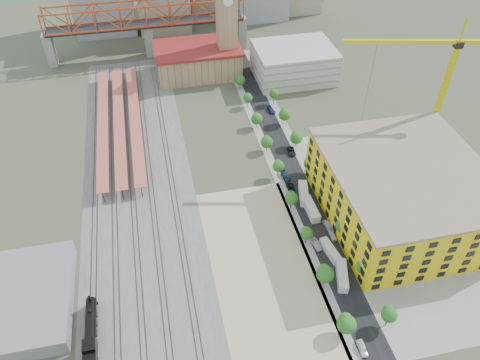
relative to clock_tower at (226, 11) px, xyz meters
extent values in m
plane|color=#474C38|center=(-8.00, -79.99, -28.70)|extent=(400.00, 400.00, 0.00)
cube|color=#605E59|center=(-44.00, -62.49, -28.67)|extent=(36.00, 165.00, 0.06)
cube|color=tan|center=(-12.00, -111.49, -28.67)|extent=(28.00, 67.00, 0.06)
cube|color=black|center=(8.00, -64.99, -28.67)|extent=(12.00, 170.00, 0.06)
cube|color=gray|center=(2.50, -64.99, -28.68)|extent=(3.00, 170.00, 0.04)
cube|color=gray|center=(13.50, -64.99, -28.68)|extent=(3.00, 170.00, 0.04)
cube|color=gray|center=(37.00, -99.99, -28.67)|extent=(50.00, 90.00, 0.06)
cube|color=#382B23|center=(-58.72, -62.49, -28.55)|extent=(0.12, 160.00, 0.18)
cube|color=#382B23|center=(-57.28, -62.49, -28.55)|extent=(0.12, 160.00, 0.18)
cube|color=#382B23|center=(-52.72, -62.49, -28.55)|extent=(0.12, 160.00, 0.18)
cube|color=#382B23|center=(-51.28, -62.49, -28.55)|extent=(0.12, 160.00, 0.18)
cube|color=#382B23|center=(-46.72, -62.49, -28.55)|extent=(0.12, 160.00, 0.18)
cube|color=#382B23|center=(-45.28, -62.49, -28.55)|extent=(0.12, 160.00, 0.18)
cube|color=#382B23|center=(-40.72, -62.49, -28.55)|extent=(0.12, 160.00, 0.18)
cube|color=#382B23|center=(-39.28, -62.49, -28.55)|extent=(0.12, 160.00, 0.18)
cube|color=#382B23|center=(-33.72, -62.49, -28.55)|extent=(0.12, 160.00, 0.18)
cube|color=#382B23|center=(-32.28, -62.49, -28.55)|extent=(0.12, 160.00, 0.18)
cube|color=#BB5248|center=(-55.00, -34.99, -24.70)|extent=(4.00, 80.00, 0.25)
cylinder|color=black|center=(-55.00, -34.99, -26.70)|extent=(0.24, 0.24, 4.00)
cube|color=#BB5248|center=(-49.00, -34.99, -24.70)|extent=(4.00, 80.00, 0.25)
cylinder|color=black|center=(-49.00, -34.99, -26.70)|extent=(0.24, 0.24, 4.00)
cube|color=#BB5248|center=(-43.00, -34.99, -24.70)|extent=(4.00, 80.00, 0.25)
cylinder|color=black|center=(-43.00, -34.99, -26.70)|extent=(0.24, 0.24, 4.00)
cube|color=tan|center=(-13.00, 2.01, -22.70)|extent=(36.00, 22.00, 12.00)
cube|color=maroon|center=(-13.00, 2.01, -16.20)|extent=(38.00, 24.00, 1.20)
cube|color=tan|center=(0.00, 0.01, -8.70)|extent=(8.00, 8.00, 40.00)
cylinder|color=white|center=(0.00, -4.09, 5.30)|extent=(4.00, 0.30, 4.00)
cube|color=silver|center=(28.00, -9.99, -21.70)|extent=(34.00, 26.00, 14.00)
cube|color=gray|center=(-78.00, 25.01, -21.20)|extent=(4.00, 6.00, 15.00)
cube|color=gray|center=(12.00, 25.01, -21.20)|extent=(4.00, 6.00, 15.00)
cube|color=gray|center=(-33.00, 25.01, -21.20)|extent=(4.00, 6.00, 15.00)
cube|color=black|center=(-33.00, 25.01, -13.20)|extent=(90.00, 9.00, 1.00)
cube|color=yellow|center=(34.00, -99.99, -19.70)|extent=(44.00, 50.00, 18.00)
cube|color=gray|center=(34.00, -99.99, -10.30)|extent=(44.60, 50.60, 0.80)
cube|color=gray|center=(-74.00, -109.99, -26.20)|extent=(22.00, 32.00, 5.00)
ellipsoid|color=#4C6B59|center=(-88.00, 180.01, -96.70)|extent=(396.00, 216.00, 180.00)
ellipsoid|color=#4C6B59|center=(32.00, 180.01, -120.70)|extent=(484.00, 264.00, 220.00)
ellipsoid|color=#4C6B59|center=(152.00, 180.01, -98.70)|extent=(418.00, 228.00, 190.00)
cylinder|color=black|center=(-58.00, -120.18, -26.08)|extent=(2.72, 13.07, 2.72)
cube|color=black|center=(-58.00, -127.26, -25.86)|extent=(3.05, 3.27, 3.49)
cylinder|color=black|center=(-58.00, -114.73, -24.12)|extent=(0.76, 0.76, 1.74)
sphere|color=black|center=(-58.00, -118.00, -24.67)|extent=(1.09, 1.09, 1.09)
cone|color=black|center=(-58.00, -112.77, -27.72)|extent=(2.83, 1.74, 2.83)
cube|color=yellow|center=(56.64, -74.48, -8.04)|extent=(1.47, 1.47, 41.31)
cube|color=black|center=(56.64, -74.48, 13.54)|extent=(2.30, 2.30, 1.84)
cube|color=yellow|center=(39.62, -70.66, 14.45)|extent=(34.28, 8.71, 1.10)
cube|color=yellow|center=(62.02, -75.68, 14.45)|extent=(10.99, 3.49, 1.10)
cube|color=yellow|center=(56.64, -74.48, 18.13)|extent=(0.46, 0.46, 7.34)
cube|color=silver|center=(8.00, -119.28, -27.34)|extent=(5.36, 10.21, 2.71)
cube|color=silver|center=(8.00, -110.33, -27.48)|extent=(3.78, 9.15, 2.43)
cube|color=silver|center=(8.00, -93.30, -27.30)|extent=(2.86, 10.24, 2.79)
cube|color=silver|center=(8.00, -86.07, -27.30)|extent=(4.90, 10.52, 2.79)
imported|color=white|center=(5.00, -139.99, -27.93)|extent=(2.01, 4.58, 1.53)
imported|color=gray|center=(5.00, -106.79, -27.90)|extent=(2.40, 5.06, 1.60)
imported|color=black|center=(5.00, -82.13, -28.00)|extent=(2.69, 5.16, 1.39)
imported|color=navy|center=(5.00, -75.89, -27.94)|extent=(2.40, 5.30, 1.51)
imported|color=silver|center=(11.00, -104.61, -28.00)|extent=(1.84, 4.16, 1.39)
imported|color=#939498|center=(11.00, -100.52, -27.96)|extent=(2.12, 4.61, 1.47)
imported|color=black|center=(11.00, -63.20, -27.97)|extent=(2.73, 5.37, 1.45)
imported|color=navy|center=(11.00, -35.45, -27.96)|extent=(2.80, 5.31, 1.47)
camera|label=1|loc=(-35.65, -189.29, 75.78)|focal=35.00mm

